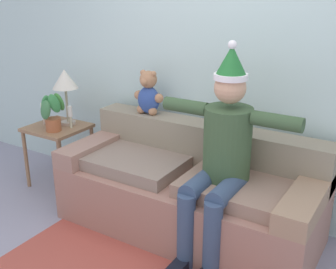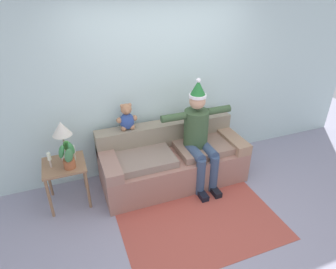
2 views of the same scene
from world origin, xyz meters
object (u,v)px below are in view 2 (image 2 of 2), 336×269
Objects in this scene: person_seated at (199,133)px; table_lamp at (62,130)px; candle_short at (74,151)px; teddy_bear at (127,118)px; candle_tall at (49,158)px; couch at (172,160)px; potted_plant at (68,155)px; side_table at (65,170)px.

person_seated is 1.78m from table_lamp.
candle_short is (0.09, -0.06, -0.28)m from table_lamp.
person_seated is at bearing -25.18° from teddy_bear.
person_seated reaches higher than candle_tall.
candle_tall is (-1.61, 0.00, 0.40)m from couch.
candle_short is at bearing 172.27° from person_seated.
person_seated is at bearing -2.34° from potted_plant.
candle_tall is (-1.94, 0.16, -0.05)m from person_seated.
side_table is at bearing 174.16° from person_seated.
teddy_bear is at bearing 13.79° from candle_tall.
side_table is (-1.46, 0.02, 0.17)m from couch.
teddy_bear is 1.02× the size of potted_plant.
candle_tall is at bearing 179.83° from couch.
candle_short is (-0.75, -0.20, -0.25)m from teddy_bear.
candle_tall is at bearing -148.81° from table_lamp.
potted_plant reaches higher than candle_short.
candle_tall is (-1.05, -0.26, -0.25)m from teddy_bear.
teddy_bear is 1.81× the size of candle_short.
side_table is (-0.90, -0.24, -0.48)m from teddy_bear.
table_lamp reaches higher than side_table.
side_table is 1.13× the size of table_lamp.
candle_short is at bearing 11.62° from candle_tall.
couch is 1.66m from candle_tall.
table_lamp is (0.05, 0.10, 0.52)m from side_table.
candle_tall is at bearing -166.21° from teddy_bear.
potted_plant is at bearing -22.93° from candle_tall.
side_table is 1.61× the size of potted_plant.
side_table is at bearing 7.81° from candle_tall.
candle_short is (0.29, 0.06, 0.00)m from candle_tall.
side_table is 2.87× the size of candle_short.
table_lamp is at bearing 170.76° from person_seated.
table_lamp is at bearing -170.82° from teddy_bear.
side_table is at bearing 123.31° from potted_plant.
teddy_bear is (-0.89, 0.42, 0.20)m from person_seated.
table_lamp is (-1.74, 0.28, 0.24)m from person_seated.
side_table is at bearing -117.45° from table_lamp.
side_table is 0.27m from candle_tall.
candle_tall is at bearing -168.38° from candle_short.
teddy_bear is 0.92m from potted_plant.
candle_tall is (-0.22, 0.09, -0.05)m from potted_plant.
person_seated is at bearing -4.82° from candle_tall.
candle_short is at bearing -32.35° from table_lamp.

